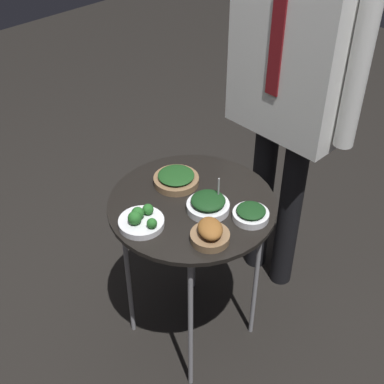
% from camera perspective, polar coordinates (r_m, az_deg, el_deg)
% --- Properties ---
extents(ground_plane, '(8.00, 8.00, 0.00)m').
position_cam_1_polar(ground_plane, '(2.58, 0.00, -14.44)').
color(ground_plane, black).
extents(serving_cart, '(0.64, 0.64, 0.77)m').
position_cam_1_polar(serving_cart, '(2.06, 0.00, -2.45)').
color(serving_cart, black).
rests_on(serving_cart, ground_plane).
extents(bowl_spinach_back_right, '(0.16, 0.16, 0.13)m').
position_cam_1_polar(bowl_spinach_back_right, '(1.97, 1.73, -1.31)').
color(bowl_spinach_back_right, silver).
rests_on(bowl_spinach_back_right, serving_cart).
extents(bowl_spinach_mid_left, '(0.18, 0.18, 0.05)m').
position_cam_1_polar(bowl_spinach_mid_left, '(2.10, -1.70, 1.43)').
color(bowl_spinach_mid_left, brown).
rests_on(bowl_spinach_mid_left, serving_cart).
extents(bowl_spinach_far_rim, '(0.13, 0.13, 0.05)m').
position_cam_1_polar(bowl_spinach_far_rim, '(1.95, 6.29, -2.33)').
color(bowl_spinach_far_rim, silver).
rests_on(bowl_spinach_far_rim, serving_cart).
extents(bowl_broccoli_center, '(0.17, 0.17, 0.07)m').
position_cam_1_polar(bowl_broccoli_center, '(1.92, -5.44, -3.03)').
color(bowl_broccoli_center, silver).
rests_on(bowl_broccoli_center, serving_cart).
extents(bowl_roast_front_right, '(0.14, 0.14, 0.08)m').
position_cam_1_polar(bowl_roast_front_right, '(1.85, 1.94, -4.42)').
color(bowl_roast_front_right, brown).
rests_on(bowl_roast_front_right, serving_cart).
extents(waiter_figure, '(0.64, 0.24, 1.73)m').
position_cam_1_polar(waiter_figure, '(2.21, 10.53, 11.99)').
color(waiter_figure, black).
rests_on(waiter_figure, ground_plane).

